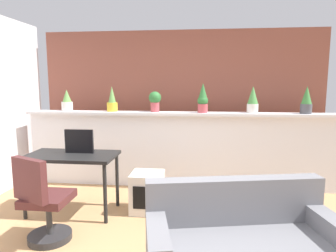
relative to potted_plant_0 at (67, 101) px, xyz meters
The scene contains 14 objects.
divider_wall 1.93m from the potted_plant_0, ahead, with size 4.73×0.16×1.14m, color silver.
plant_shelf 1.78m from the potted_plant_0, ahead, with size 4.73×0.31×0.04m, color silver.
brick_wall_behind 1.88m from the potted_plant_0, 18.83° to the left, with size 4.73×0.10×2.50m, color brown.
potted_plant_0 is the anchor object (origin of this frame).
potted_plant_1 0.74m from the potted_plant_0, ahead, with size 0.17×0.17×0.40m.
potted_plant_2 1.42m from the potted_plant_0, ahead, with size 0.19×0.19×0.31m.
potted_plant_3 2.15m from the potted_plant_0, ahead, with size 0.16×0.16×0.44m.
potted_plant_4 2.89m from the potted_plant_0, ahead, with size 0.17×0.17×0.40m.
potted_plant_5 3.64m from the potted_plant_0, ahead, with size 0.16×0.16×0.40m.
desk 1.41m from the potted_plant_0, 64.00° to the right, with size 1.10×0.60×0.75m.
tv_monitor 1.28m from the potted_plant_0, 59.19° to the right, with size 0.36×0.04×0.30m, color black.
office_chair 2.15m from the potted_plant_0, 73.11° to the right, with size 0.51×0.52×0.91m.
side_cube_shelf 2.07m from the potted_plant_0, 33.81° to the right, with size 0.40×0.41×0.50m.
couch 3.52m from the potted_plant_0, 42.24° to the right, with size 1.68×1.07×0.80m.
Camera 1 is at (0.36, -2.58, 1.62)m, focal length 32.11 mm.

